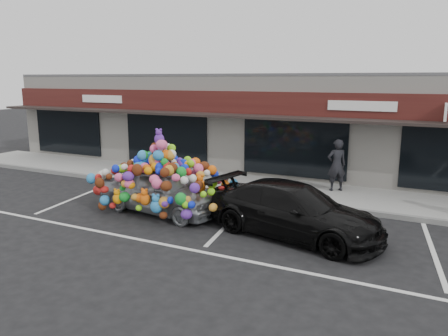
% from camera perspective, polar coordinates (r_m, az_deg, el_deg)
% --- Properties ---
extents(ground, '(90.00, 90.00, 0.00)m').
position_cam_1_polar(ground, '(14.21, -9.64, -5.38)').
color(ground, black).
rests_on(ground, ground).
extents(shop_building, '(24.00, 7.20, 4.31)m').
position_cam_1_polar(shop_building, '(21.09, 3.78, 6.30)').
color(shop_building, white).
rests_on(shop_building, ground).
extents(sidewalk, '(26.00, 3.00, 0.15)m').
position_cam_1_polar(sidewalk, '(17.46, -1.94, -1.75)').
color(sidewalk, gray).
rests_on(sidewalk, ground).
extents(kerb, '(26.00, 0.18, 0.16)m').
position_cam_1_polar(kerb, '(16.19, -4.46, -2.85)').
color(kerb, slate).
rests_on(kerb, ground).
extents(parking_stripe_left, '(0.73, 4.37, 0.01)m').
position_cam_1_polar(parking_stripe_left, '(16.37, -18.36, -3.51)').
color(parking_stripe_left, silver).
rests_on(parking_stripe_left, ground).
extents(parking_stripe_mid, '(0.73, 4.37, 0.01)m').
position_cam_1_polar(parking_stripe_mid, '(12.99, 1.01, -6.82)').
color(parking_stripe_mid, silver).
rests_on(parking_stripe_mid, ground).
extents(parking_stripe_right, '(0.73, 4.37, 0.01)m').
position_cam_1_polar(parking_stripe_right, '(11.88, 25.65, -9.83)').
color(parking_stripe_right, silver).
rests_on(parking_stripe_right, ground).
extents(lane_line, '(14.00, 0.12, 0.01)m').
position_cam_1_polar(lane_line, '(11.33, -8.24, -9.77)').
color(lane_line, silver).
rests_on(lane_line, ground).
extents(toy_car, '(3.07, 4.73, 2.63)m').
position_cam_1_polar(toy_car, '(13.69, -8.15, -2.11)').
color(toy_car, '#91959B').
rests_on(toy_car, ground).
extents(black_sedan, '(2.89, 5.12, 1.40)m').
position_cam_1_polar(black_sedan, '(11.70, 9.06, -5.49)').
color(black_sedan, black).
rests_on(black_sedan, ground).
extents(pedestrian_a, '(0.81, 0.74, 1.87)m').
position_cam_1_polar(pedestrian_a, '(16.04, 14.49, 0.36)').
color(pedestrian_a, black).
rests_on(pedestrian_a, sidewalk).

